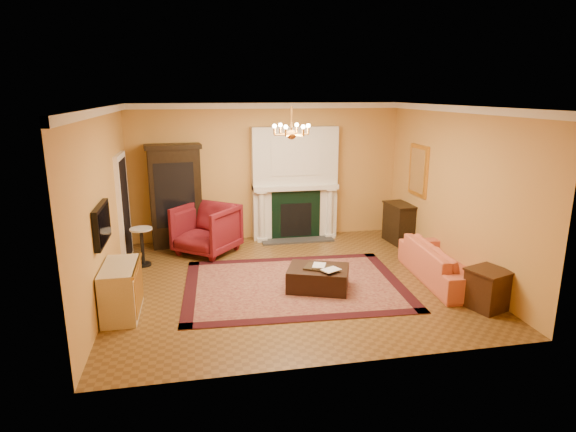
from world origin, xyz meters
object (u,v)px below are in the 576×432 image
object	(u,v)px
wingback_armchair	(206,227)
coral_sofa	(444,257)
china_cabinet	(176,198)
end_table	(488,290)
commode	(121,290)
leather_ottoman	(318,278)
pedestal_table	(142,244)
console_table	(399,224)

from	to	relation	value
wingback_armchair	coral_sofa	size ratio (longest dim) A/B	0.51
china_cabinet	coral_sofa	world-z (taller)	china_cabinet
wingback_armchair	end_table	world-z (taller)	wingback_armchair
end_table	china_cabinet	bearing A→B (deg)	138.69
wingback_armchair	commode	xyz separation A→B (m)	(-1.33, -2.62, -0.17)
end_table	leather_ottoman	world-z (taller)	end_table
coral_sofa	end_table	distance (m)	1.20
coral_sofa	leather_ottoman	world-z (taller)	coral_sofa
pedestal_table	commode	bearing A→B (deg)	-92.86
console_table	leather_ottoman	distance (m)	3.29
console_table	leather_ottoman	size ratio (longest dim) A/B	0.85
console_table	end_table	bearing A→B (deg)	-96.42
end_table	leather_ottoman	distance (m)	2.64
coral_sofa	end_table	world-z (taller)	coral_sofa
end_table	console_table	bearing A→B (deg)	89.00
coral_sofa	console_table	size ratio (longest dim) A/B	2.61
china_cabinet	leather_ottoman	distance (m)	3.88
pedestal_table	leather_ottoman	bearing A→B (deg)	-30.44
commode	end_table	bearing A→B (deg)	-8.86
pedestal_table	commode	distance (m)	2.10
end_table	wingback_armchair	bearing A→B (deg)	139.76
china_cabinet	wingback_armchair	distance (m)	1.02
china_cabinet	commode	xyz separation A→B (m)	(-0.73, -3.29, -0.66)
pedestal_table	leather_ottoman	size ratio (longest dim) A/B	0.75
wingback_armchair	pedestal_table	distance (m)	1.34
pedestal_table	commode	size ratio (longest dim) A/B	0.72
wingback_armchair	pedestal_table	size ratio (longest dim) A/B	1.50
china_cabinet	pedestal_table	bearing A→B (deg)	-124.91
china_cabinet	pedestal_table	world-z (taller)	china_cabinet
leather_ottoman	end_table	bearing A→B (deg)	-6.15
commode	coral_sofa	bearing A→B (deg)	3.58
china_cabinet	console_table	distance (m)	4.88
china_cabinet	wingback_armchair	size ratio (longest dim) A/B	1.88
china_cabinet	end_table	xyz separation A→B (m)	(4.72, -4.15, -0.75)
commode	coral_sofa	size ratio (longest dim) A/B	0.47
coral_sofa	leather_ottoman	distance (m)	2.28
commode	console_table	xyz separation A→B (m)	(5.51, 2.56, 0.03)
pedestal_table	console_table	bearing A→B (deg)	4.88
china_cabinet	leather_ottoman	xyz separation A→B (m)	(2.37, -2.95, -0.84)
coral_sofa	end_table	bearing A→B (deg)	-171.85
wingback_armchair	leather_ottoman	xyz separation A→B (m)	(1.77, -2.28, -0.36)
commode	leather_ottoman	bearing A→B (deg)	6.36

